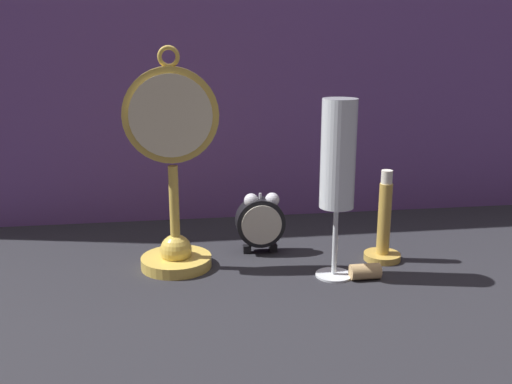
{
  "coord_description": "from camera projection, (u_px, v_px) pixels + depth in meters",
  "views": [
    {
      "loc": [
        -0.11,
        -0.7,
        0.32
      ],
      "look_at": [
        0.0,
        0.08,
        0.11
      ],
      "focal_mm": 40.0,
      "sensor_mm": 36.0,
      "label": 1
    }
  ],
  "objects": [
    {
      "name": "champagne_flute",
      "position": [
        338.0,
        165.0,
        0.76
      ],
      "size": [
        0.05,
        0.05,
        0.25
      ],
      "color": "silver",
      "rests_on": "ground_plane"
    },
    {
      "name": "ground_plane",
      "position": [
        265.0,
        287.0,
        0.77
      ],
      "size": [
        4.0,
        4.0,
        0.0
      ],
      "primitive_type": "plane",
      "color": "#232328"
    },
    {
      "name": "brass_candlestick",
      "position": [
        384.0,
        231.0,
        0.85
      ],
      "size": [
        0.06,
        0.06,
        0.14
      ],
      "color": "gold",
      "rests_on": "ground_plane"
    },
    {
      "name": "alarm_clock_twin_bell",
      "position": [
        260.0,
        220.0,
        0.88
      ],
      "size": [
        0.08,
        0.03,
        0.1
      ],
      "color": "black",
      "rests_on": "ground_plane"
    },
    {
      "name": "fabric_backdrop_drape",
      "position": [
        235.0,
        11.0,
        0.98
      ],
      "size": [
        1.42,
        0.01,
        0.74
      ],
      "primitive_type": "cube",
      "color": "#6B478E",
      "rests_on": "ground_plane"
    },
    {
      "name": "wine_cork",
      "position": [
        365.0,
        271.0,
        0.79
      ],
      "size": [
        0.04,
        0.02,
        0.02
      ],
      "primitive_type": "cylinder",
      "rotation": [
        0.0,
        1.57,
        0.0
      ],
      "color": "tan",
      "rests_on": "ground_plane"
    },
    {
      "name": "pocket_watch_on_stand",
      "position": [
        173.0,
        178.0,
        0.8
      ],
      "size": [
        0.13,
        0.1,
        0.32
      ],
      "color": "gold",
      "rests_on": "ground_plane"
    }
  ]
}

